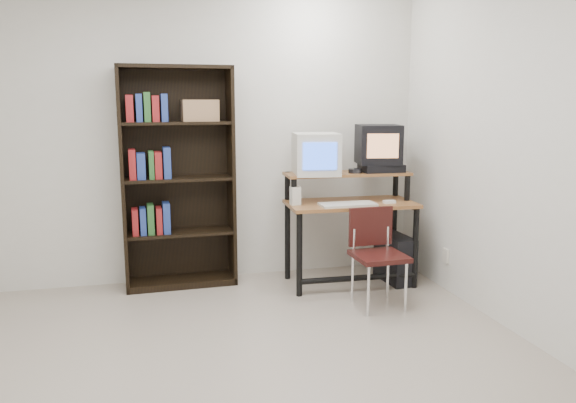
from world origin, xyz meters
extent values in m
cube|color=#AC9F8E|center=(0.00, 0.00, -0.01)|extent=(4.00, 4.00, 0.01)
cube|color=silver|center=(0.00, 2.00, 1.30)|extent=(4.00, 0.01, 2.60)
cube|color=silver|center=(0.00, -2.00, 1.30)|extent=(4.00, 0.01, 2.60)
cube|color=silver|center=(2.00, 0.00, 1.30)|extent=(0.01, 4.00, 2.60)
cube|color=#915C2F|center=(1.25, 1.51, 0.72)|extent=(1.13, 0.59, 0.03)
cube|color=#915C2F|center=(1.25, 1.62, 0.97)|extent=(1.12, 0.37, 0.02)
cylinder|color=black|center=(0.73, 1.30, 0.36)|extent=(0.05, 0.05, 0.72)
cylinder|color=black|center=(1.75, 1.26, 0.36)|extent=(0.05, 0.05, 0.72)
cylinder|color=black|center=(0.75, 1.77, 0.49)|extent=(0.05, 0.05, 0.98)
cylinder|color=black|center=(1.77, 1.73, 0.49)|extent=(0.05, 0.05, 0.98)
cylinder|color=black|center=(1.24, 1.28, 0.12)|extent=(1.03, 0.09, 0.05)
cube|color=beige|center=(0.96, 1.63, 1.15)|extent=(0.42, 0.42, 0.36)
cube|color=blue|center=(0.94, 1.43, 1.15)|extent=(0.28, 0.05, 0.23)
cube|color=black|center=(1.57, 1.60, 1.01)|extent=(0.36, 0.27, 0.08)
cube|color=black|center=(1.55, 1.64, 1.22)|extent=(0.42, 0.42, 0.35)
cube|color=tan|center=(1.51, 1.46, 1.22)|extent=(0.27, 0.06, 0.21)
cylinder|color=#26262B|center=(1.31, 1.57, 0.99)|extent=(0.13, 0.13, 0.05)
cube|color=beige|center=(1.17, 1.36, 0.74)|extent=(0.47, 0.21, 0.03)
cube|color=black|center=(1.56, 1.39, 0.72)|extent=(0.22, 0.19, 0.01)
cube|color=white|center=(1.56, 1.38, 0.74)|extent=(0.10, 0.06, 0.03)
cube|color=beige|center=(0.75, 1.51, 0.80)|extent=(0.09, 0.08, 0.17)
cube|color=black|center=(1.67, 1.47, 0.21)|extent=(0.23, 0.46, 0.42)
cube|color=black|center=(1.27, 0.90, 0.41)|extent=(0.40, 0.40, 0.04)
cube|color=black|center=(1.26, 1.08, 0.61)|extent=(0.37, 0.04, 0.31)
cylinder|color=silver|center=(1.12, 0.74, 0.20)|extent=(0.02, 0.02, 0.39)
cylinder|color=silver|center=(1.43, 0.75, 0.20)|extent=(0.02, 0.02, 0.39)
cylinder|color=silver|center=(1.11, 1.05, 0.20)|extent=(0.02, 0.02, 0.39)
cylinder|color=silver|center=(1.42, 1.06, 0.20)|extent=(0.02, 0.02, 0.39)
cube|color=black|center=(-0.66, 1.82, 0.95)|extent=(0.04, 0.32, 1.90)
cube|color=black|center=(0.25, 1.84, 0.95)|extent=(0.04, 0.32, 1.90)
cube|color=black|center=(-0.21, 1.98, 0.95)|extent=(0.95, 0.05, 1.90)
cube|color=black|center=(-0.20, 1.83, 1.88)|extent=(0.96, 0.34, 0.03)
cube|color=black|center=(-0.20, 1.83, 0.03)|extent=(0.96, 0.34, 0.06)
cube|color=black|center=(-0.20, 1.83, 0.47)|extent=(0.90, 0.32, 0.03)
cube|color=black|center=(-0.20, 1.83, 0.95)|extent=(0.90, 0.32, 0.02)
cube|color=black|center=(-0.20, 1.83, 1.42)|extent=(0.90, 0.32, 0.02)
cube|color=#8C6847|center=(0.00, 1.84, 1.52)|extent=(0.31, 0.24, 0.18)
cube|color=beige|center=(1.99, 1.15, 0.30)|extent=(0.02, 0.08, 0.12)
camera|label=1|loc=(-0.45, -3.02, 1.61)|focal=35.00mm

